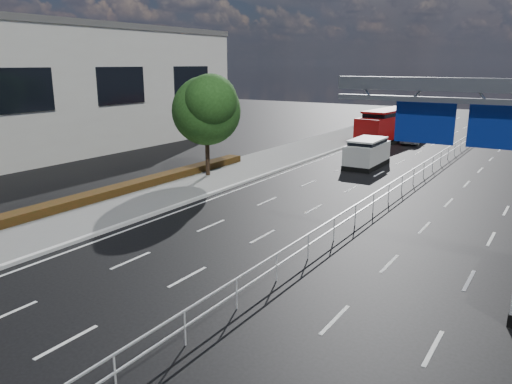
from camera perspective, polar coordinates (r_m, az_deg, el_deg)
The scene contains 9 objects.
ground at distance 13.05m, azimuth -12.87°, elevation -19.80°, with size 160.00×160.00×0.00m, color black.
median_fence at distance 31.63m, azimuth 17.23°, elevation 1.51°, with size 0.05×85.00×1.02m.
hedge_near at distance 25.53m, azimuth -26.20°, elevation -2.75°, with size 1.00×36.00×0.44m, color black.
near_building at distance 45.70m, azimuth -24.09°, elevation 10.41°, with size 12.00×38.00×10.00m, color beige.
near_tree_back at distance 32.31m, azimuth -5.65°, elevation 9.70°, with size 4.84×4.51×6.69m.
white_minivan at distance 37.00m, azimuth 12.57°, elevation 4.39°, with size 2.11×4.73×2.04m.
red_bus at distance 49.77m, azimuth 14.95°, elevation 7.46°, with size 3.33×10.45×3.07m.
near_car_silver at distance 49.01m, azimuth 17.54°, elevation 6.12°, with size 1.67×4.14×1.41m, color #9B9CA1.
near_car_dark at distance 67.03m, azimuth 19.99°, elevation 8.07°, with size 1.63×4.68×1.54m, color black.
Camera 1 is at (7.94, -7.36, 7.27)m, focal length 35.00 mm.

